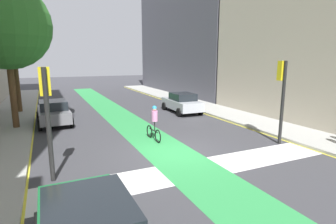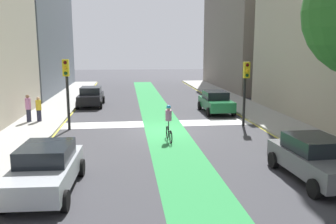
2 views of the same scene
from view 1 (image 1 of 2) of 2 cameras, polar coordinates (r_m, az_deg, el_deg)
The scene contains 13 objects.
ground_plane at distance 12.26m, azimuth 1.61°, elevation -8.69°, with size 120.00×120.00×0.00m, color #38383D.
bike_lane_paint at distance 12.15m, azimuth 0.53°, elevation -8.84°, with size 2.40×60.00×0.01m, color #2D8C47.
crosswalk_band at distance 10.62m, azimuth 6.52°, elevation -11.94°, with size 12.00×1.80×0.01m, color silver.
curb_stripe_left at distance 11.15m, azimuth -27.91°, elevation -12.06°, with size 0.16×60.00×0.01m, color yellow.
sidewalk_right at distance 16.82m, azimuth 25.22°, elevation -4.00°, with size 3.00×60.00×0.15m, color #9E9E99.
curb_stripe_right at distance 15.74m, azimuth 21.65°, elevation -4.96°, with size 0.16×60.00×0.01m, color yellow.
traffic_signal_near_right at distance 14.19m, azimuth 23.15°, elevation 5.09°, with size 0.35×0.52×4.10m.
traffic_signal_near_left at distance 9.81m, azimuth -24.52°, elevation 1.95°, with size 0.35×0.52×3.92m.
car_silver_right_far at distance 21.29m, azimuth 2.98°, elevation 2.04°, with size 2.16×4.27×1.57m.
car_grey_left_far at distance 18.89m, azimuth -23.23°, elevation -0.01°, with size 2.15×4.26×1.57m.
cyclist_in_lane at distance 13.82m, azimuth -2.99°, elevation -2.21°, with size 0.32×1.73×1.86m.
street_tree_near at distance 18.23m, azimuth -31.43°, elevation 15.51°, with size 4.98×4.98×8.41m.
street_tree_far at distance 23.76m, azimuth -30.22°, elevation 12.57°, with size 3.41×3.41×6.96m.
Camera 1 is at (-5.14, -10.32, 4.15)m, focal length 28.55 mm.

